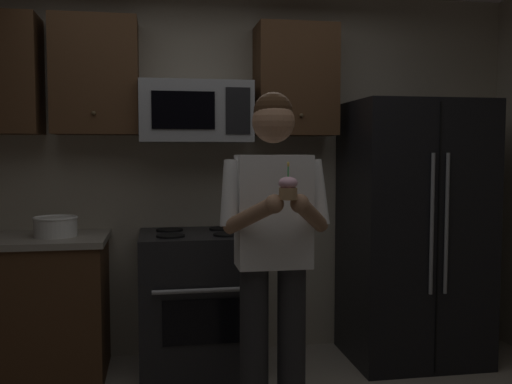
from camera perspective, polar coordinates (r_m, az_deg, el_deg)
The scene contains 8 objects.
wall_back at distance 4.18m, azimuth -4.19°, elevation 1.87°, with size 4.40×0.10×2.60m, color #B7AD99.
oven_range at distance 3.90m, azimuth -5.78°, elevation -10.76°, with size 0.76×0.70×0.93m.
microwave at distance 3.90m, azimuth -6.04°, elevation 7.88°, with size 0.74×0.41×0.40m.
refrigerator at distance 4.16m, azimuth 15.35°, elevation -3.81°, with size 0.90×0.75×1.80m.
cabinet_row_upper at distance 3.98m, azimuth -14.56°, elevation 11.02°, with size 2.78×0.36×0.76m.
bowl_large_white at distance 3.85m, azimuth -19.32°, elevation -3.21°, with size 0.28×0.28×0.13m.
person at distance 2.97m, azimuth 1.76°, elevation -4.90°, with size 0.60×0.48×1.76m.
cupcake at distance 2.62m, azimuth 3.21°, elevation 0.42°, with size 0.09×0.09×0.17m.
Camera 1 is at (-0.41, -2.41, 1.46)m, focal length 40.20 mm.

